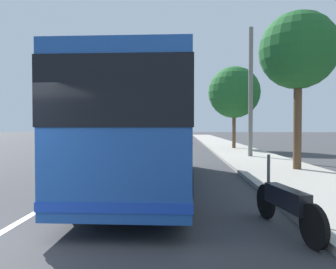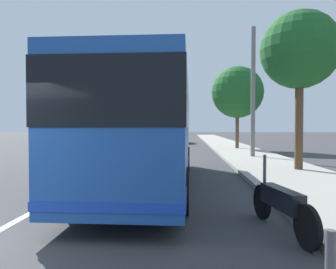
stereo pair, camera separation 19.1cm
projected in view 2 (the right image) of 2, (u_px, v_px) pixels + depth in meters
sidewalk_curb at (277, 168)px, 13.41m from camera, size 110.00×3.60×0.14m
lane_divider_line at (112, 168)px, 13.86m from camera, size 110.00×0.16×0.01m
coach_bus at (149, 125)px, 9.85m from camera, size 10.27×2.55×3.20m
motorcycle_nearest_curb at (281, 204)px, 5.49m from camera, size 2.27×0.50×1.29m
car_behind_bus at (144, 135)px, 42.89m from camera, size 4.67×2.08×1.39m
car_oncoming at (179, 137)px, 35.33m from camera, size 4.47×2.10×1.50m
car_side_street at (153, 134)px, 50.28m from camera, size 4.03×1.83×1.44m
car_ahead_same_lane at (146, 136)px, 37.98m from camera, size 4.47×2.17×1.46m
roadside_tree_mid_block at (300, 51)px, 12.51m from camera, size 3.07×3.07×6.42m
roadside_tree_far_block at (237, 92)px, 25.19m from camera, size 4.11×4.11×6.66m
utility_pole at (253, 93)px, 18.12m from camera, size 0.25×0.25×7.55m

